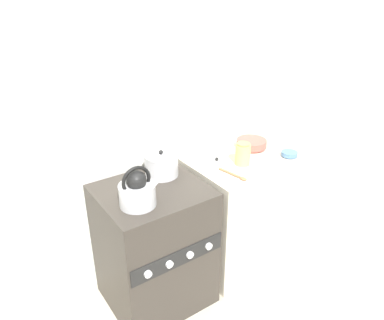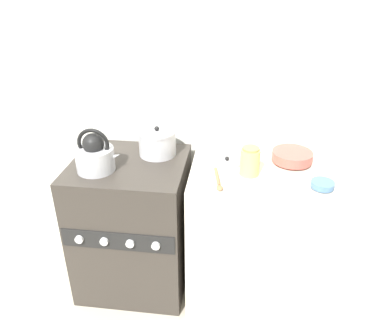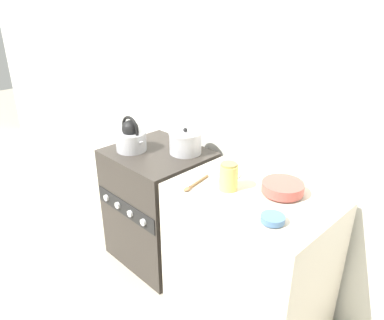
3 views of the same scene
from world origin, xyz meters
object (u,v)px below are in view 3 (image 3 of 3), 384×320
(loose_pot_lid, at_px, (226,174))
(cooking_pot, at_px, (185,142))
(kettle, at_px, (131,138))
(storage_jar, at_px, (228,177))
(enamel_bowl, at_px, (283,188))
(small_ceramic_bowl, at_px, (273,219))
(stove, at_px, (159,206))

(loose_pot_lid, bearing_deg, cooking_pot, 172.18)
(kettle, distance_m, loose_pot_lid, 0.71)
(kettle, relative_size, storage_jar, 1.63)
(enamel_bowl, bearing_deg, small_ceramic_bowl, -65.53)
(small_ceramic_bowl, bearing_deg, loose_pot_lid, 155.07)
(enamel_bowl, distance_m, loose_pot_lid, 0.36)
(loose_pot_lid, bearing_deg, kettle, -165.86)
(stove, bearing_deg, enamel_bowl, 7.08)
(cooking_pot, bearing_deg, stove, -138.59)
(enamel_bowl, distance_m, storage_jar, 0.29)
(cooking_pot, height_order, storage_jar, cooking_pot)
(kettle, xyz_separation_m, storage_jar, (0.80, 0.05, -0.01))
(small_ceramic_bowl, bearing_deg, enamel_bowl, 114.47)
(small_ceramic_bowl, relative_size, loose_pot_lid, 0.67)
(storage_jar, bearing_deg, stove, 175.55)
(small_ceramic_bowl, relative_size, storage_jar, 0.75)
(cooking_pot, distance_m, loose_pot_lid, 0.41)
(stove, xyz_separation_m, cooking_pot, (0.14, 0.13, 0.49))
(storage_jar, distance_m, loose_pot_lid, 0.18)
(storage_jar, relative_size, loose_pot_lid, 0.90)
(small_ceramic_bowl, height_order, loose_pot_lid, small_ceramic_bowl)
(enamel_bowl, height_order, storage_jar, storage_jar)
(enamel_bowl, height_order, loose_pot_lid, enamel_bowl)
(stove, relative_size, storage_jar, 5.52)
(stove, height_order, loose_pot_lid, loose_pot_lid)
(enamel_bowl, distance_m, small_ceramic_bowl, 0.29)
(kettle, relative_size, cooking_pot, 1.14)
(cooking_pot, height_order, loose_pot_lid, cooking_pot)
(stove, bearing_deg, loose_pot_lid, 7.43)
(storage_jar, bearing_deg, cooking_pot, 161.15)
(stove, distance_m, small_ceramic_bowl, 1.12)
(enamel_bowl, xyz_separation_m, storage_jar, (-0.23, -0.16, 0.04))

